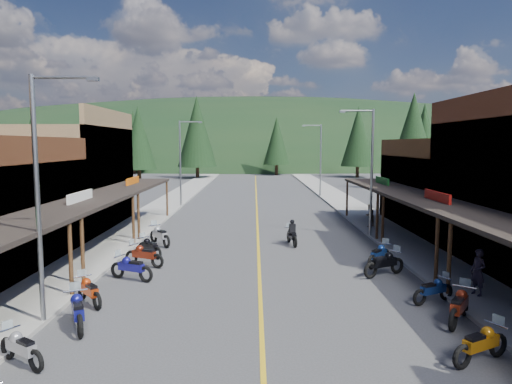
{
  "coord_description": "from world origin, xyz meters",
  "views": [
    {
      "loc": [
        -0.23,
        -20.34,
        5.85
      ],
      "look_at": [
        -0.12,
        6.79,
        3.0
      ],
      "focal_mm": 32.0,
      "sensor_mm": 36.0,
      "label": 1
    }
  ],
  "objects_px": {
    "streetlight_3": "(319,157)",
    "bike_west_9": "(149,246)",
    "bike_west_6": "(89,289)",
    "bike_east_5": "(459,304)",
    "bike_west_4": "(21,346)",
    "streetlight_2": "(369,167)",
    "bike_west_7": "(131,266)",
    "pedestrian_east_b": "(369,215)",
    "pine_10": "(138,138)",
    "bike_east_8": "(379,254)",
    "pine_11": "(413,134)",
    "rider_on_bike": "(292,235)",
    "bike_east_7": "(384,262)",
    "bike_west_5": "(78,309)",
    "pine_8": "(89,143)",
    "shop_east_3": "(454,192)",
    "pine_6": "(505,141)",
    "shop_west_3": "(59,178)",
    "pedestrian_east_a": "(478,272)",
    "streetlight_1": "(182,159)",
    "streetlight_0": "(42,188)",
    "bike_east_4": "(481,342)",
    "pine_9": "(424,140)",
    "pine_0": "(33,141)",
    "bike_west_10": "(160,234)",
    "pine_1": "(133,137)",
    "bike_east_6": "(433,289)",
    "bike_west_8": "(144,254)",
    "pine_3": "(277,141)",
    "pine_7": "(103,138)",
    "pine_2": "(197,132)",
    "pine_5": "(424,134)"
  },
  "relations": [
    {
      "from": "streetlight_3",
      "to": "bike_west_9",
      "type": "height_order",
      "value": "streetlight_3"
    },
    {
      "from": "bike_west_6",
      "to": "bike_east_5",
      "type": "relative_size",
      "value": 0.89
    },
    {
      "from": "bike_west_4",
      "to": "bike_east_5",
      "type": "relative_size",
      "value": 0.83
    },
    {
      "from": "streetlight_3",
      "to": "bike_west_6",
      "type": "relative_size",
      "value": 3.95
    },
    {
      "from": "streetlight_2",
      "to": "bike_west_7",
      "type": "relative_size",
      "value": 3.71
    },
    {
      "from": "pedestrian_east_b",
      "to": "pine_10",
      "type": "bearing_deg",
      "value": -99.79
    },
    {
      "from": "bike_east_8",
      "to": "bike_west_6",
      "type": "bearing_deg",
      "value": -116.2
    },
    {
      "from": "streetlight_3",
      "to": "pedestrian_east_b",
      "type": "distance_m",
      "value": 19.45
    },
    {
      "from": "pine_11",
      "to": "rider_on_bike",
      "type": "bearing_deg",
      "value": -119.19
    },
    {
      "from": "bike_east_7",
      "to": "bike_west_4",
      "type": "bearing_deg",
      "value": -84.43
    },
    {
      "from": "bike_west_5",
      "to": "bike_east_5",
      "type": "xyz_separation_m",
      "value": [
        12.32,
        0.38,
        0.01
      ]
    },
    {
      "from": "streetlight_2",
      "to": "pine_8",
      "type": "distance_m",
      "value": 43.18
    },
    {
      "from": "shop_east_3",
      "to": "pine_6",
      "type": "bearing_deg",
      "value": 58.54
    },
    {
      "from": "shop_west_3",
      "to": "pedestrian_east_a",
      "type": "distance_m",
      "value": 26.69
    },
    {
      "from": "streetlight_1",
      "to": "bike_west_7",
      "type": "relative_size",
      "value": 3.71
    },
    {
      "from": "streetlight_1",
      "to": "bike_east_7",
      "type": "height_order",
      "value": "streetlight_1"
    },
    {
      "from": "shop_west_3",
      "to": "pine_8",
      "type": "height_order",
      "value": "pine_8"
    },
    {
      "from": "shop_east_3",
      "to": "pine_11",
      "type": "relative_size",
      "value": 0.88
    },
    {
      "from": "streetlight_0",
      "to": "bike_east_4",
      "type": "relative_size",
      "value": 3.88
    },
    {
      "from": "pedestrian_east_a",
      "to": "bike_east_7",
      "type": "bearing_deg",
      "value": -157.45
    },
    {
      "from": "shop_west_3",
      "to": "bike_west_7",
      "type": "distance_m",
      "value": 15.22
    },
    {
      "from": "bike_west_5",
      "to": "shop_east_3",
      "type": "bearing_deg",
      "value": 16.47
    },
    {
      "from": "pine_9",
      "to": "bike_east_5",
      "type": "distance_m",
      "value": 54.19
    },
    {
      "from": "bike_west_6",
      "to": "shop_west_3",
      "type": "bearing_deg",
      "value": 75.03
    },
    {
      "from": "pine_0",
      "to": "pedestrian_east_a",
      "type": "bearing_deg",
      "value": -53.65
    },
    {
      "from": "bike_west_10",
      "to": "rider_on_bike",
      "type": "relative_size",
      "value": 1.1
    },
    {
      "from": "shop_west_3",
      "to": "bike_east_5",
      "type": "xyz_separation_m",
      "value": [
        20.26,
        -17.26,
        -2.87
      ]
    },
    {
      "from": "bike_east_7",
      "to": "pine_10",
      "type": "bearing_deg",
      "value": 176.03
    },
    {
      "from": "pine_1",
      "to": "bike_east_5",
      "type": "relative_size",
      "value": 5.51
    },
    {
      "from": "bike_west_5",
      "to": "bike_west_6",
      "type": "relative_size",
      "value": 1.11
    },
    {
      "from": "shop_west_3",
      "to": "bike_west_7",
      "type": "height_order",
      "value": "shop_west_3"
    },
    {
      "from": "streetlight_0",
      "to": "streetlight_3",
      "type": "relative_size",
      "value": 1.0
    },
    {
      "from": "pine_9",
      "to": "bike_east_6",
      "type": "relative_size",
      "value": 5.69
    },
    {
      "from": "bike_west_8",
      "to": "pine_3",
      "type": "bearing_deg",
      "value": 17.28
    },
    {
      "from": "pine_1",
      "to": "pine_7",
      "type": "distance_m",
      "value": 10.0
    },
    {
      "from": "streetlight_2",
      "to": "bike_west_7",
      "type": "height_order",
      "value": "streetlight_2"
    },
    {
      "from": "bike_east_6",
      "to": "pedestrian_east_b",
      "type": "bearing_deg",
      "value": 148.54
    },
    {
      "from": "bike_west_5",
      "to": "bike_west_9",
      "type": "bearing_deg",
      "value": 63.49
    },
    {
      "from": "bike_east_5",
      "to": "streetlight_3",
      "type": "bearing_deg",
      "value": 125.52
    },
    {
      "from": "bike_west_7",
      "to": "bike_east_8",
      "type": "height_order",
      "value": "bike_west_7"
    },
    {
      "from": "streetlight_1",
      "to": "pine_2",
      "type": "distance_m",
      "value": 36.3
    },
    {
      "from": "rider_on_bike",
      "to": "pine_1",
      "type": "bearing_deg",
      "value": 102.44
    },
    {
      "from": "streetlight_0",
      "to": "pine_10",
      "type": "distance_m",
      "value": 57.13
    },
    {
      "from": "streetlight_0",
      "to": "pine_11",
      "type": "height_order",
      "value": "pine_11"
    },
    {
      "from": "pine_2",
      "to": "bike_west_6",
      "type": "xyz_separation_m",
      "value": [
        3.74,
        -62.17,
        -7.41
      ]
    },
    {
      "from": "streetlight_2",
      "to": "bike_west_7",
      "type": "distance_m",
      "value": 15.95
    },
    {
      "from": "pine_5",
      "to": "bike_west_5",
      "type": "bearing_deg",
      "value": -116.96
    },
    {
      "from": "pine_5",
      "to": "bike_east_6",
      "type": "bearing_deg",
      "value": -109.96
    },
    {
      "from": "pine_3",
      "to": "bike_west_7",
      "type": "height_order",
      "value": "pine_3"
    },
    {
      "from": "pine_3",
      "to": "pedestrian_east_b",
      "type": "height_order",
      "value": "pine_3"
    }
  ]
}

